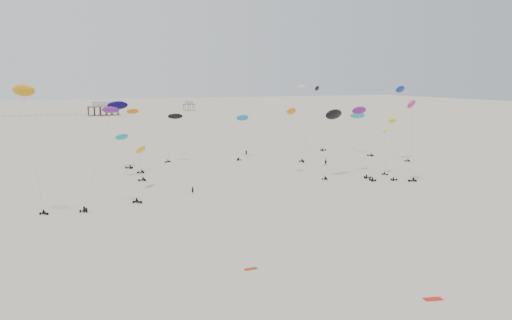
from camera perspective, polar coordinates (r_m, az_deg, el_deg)
name	(u,v)px	position (r m, az deg, el deg)	size (l,w,h in m)	color
ground_plane	(160,138)	(223.59, -10.90, 2.52)	(900.00, 900.00, 0.00)	beige
pavilion_main	(103,109)	(369.99, -17.06, 5.55)	(21.00, 13.00, 9.80)	brown
pavilion_small	(189,106)	(411.63, -7.66, 6.11)	(9.00, 7.00, 8.00)	brown
pier_fence	(23,116)	(369.21, -25.12, 4.54)	(80.20, 0.20, 1.50)	black
rig_0	(385,140)	(140.57, 14.54, 2.25)	(4.42, 6.08, 12.66)	black
rig_1	(100,151)	(104.42, -17.44, 0.98)	(9.37, 7.79, 20.39)	black
rig_2	(136,133)	(140.92, -13.59, 2.98)	(4.13, 4.78, 17.74)	black
rig_3	(311,117)	(157.96, 6.33, 4.92)	(9.26, 6.45, 23.55)	black
rig_4	(140,161)	(117.11, -13.10, -0.08)	(6.66, 18.17, 16.75)	black
rig_5	(299,127)	(134.25, 4.99, 3.76)	(7.41, 14.95, 20.10)	black
rig_6	(26,106)	(103.22, -24.78, 5.61)	(5.83, 5.92, 24.82)	black
rig_7	(312,116)	(185.83, 6.37, 4.99)	(4.65, 16.16, 25.55)	black
rig_8	(360,122)	(177.04, 11.78, 4.25)	(5.42, 12.56, 15.30)	black
rig_9	(124,145)	(150.74, -14.88, 1.68)	(4.99, 7.62, 9.96)	black
rig_10	(121,117)	(133.89, -15.13, 4.79)	(8.18, 10.08, 20.57)	black
rig_11	(393,146)	(136.52, 15.39, 1.51)	(8.11, 10.68, 17.15)	black
rig_12	(174,124)	(158.02, -9.38, 4.06)	(6.90, 4.65, 15.23)	black
rig_13	(401,96)	(166.07, 16.24, 7.04)	(6.04, 9.09, 23.76)	black
rig_14	(360,120)	(140.69, 11.83, 4.52)	(8.01, 13.29, 19.51)	black
rig_15	(337,120)	(133.24, 9.27, 4.51)	(9.62, 14.15, 19.39)	black
rig_16	(242,126)	(164.00, -1.66, 3.91)	(7.27, 9.39, 14.71)	black
rig_17	(412,116)	(131.01, 17.36, 4.85)	(5.86, 5.65, 20.83)	black
spectator_0	(193,194)	(113.92, -7.25, -3.82)	(0.70, 0.48, 1.91)	black
spectator_1	(326,165)	(150.82, 7.99, -0.61)	(1.09, 0.63, 2.22)	black
spectator_3	(246,155)	(169.52, -1.13, 0.57)	(0.75, 0.52, 2.07)	black
grounded_kite_a	(433,299)	(64.46, 19.58, -14.77)	(2.20, 0.90, 0.08)	red
grounded_kite_b	(251,269)	(69.65, -0.61, -12.36)	(1.80, 0.70, 0.07)	red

